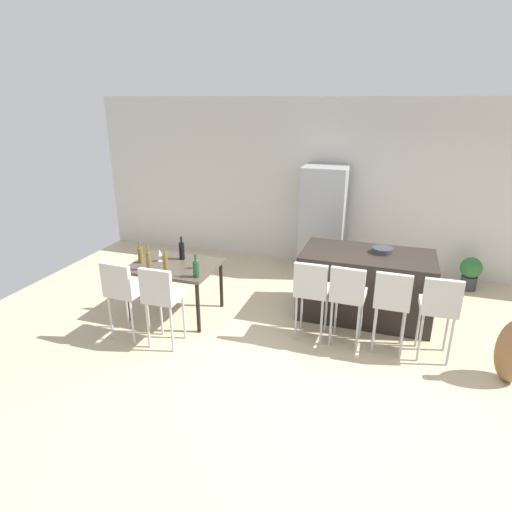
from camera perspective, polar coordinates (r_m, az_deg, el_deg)
name	(u,v)px	position (r m, az deg, el deg)	size (l,w,h in m)	color
ground_plane	(336,340)	(5.61, 10.61, -10.93)	(10.00, 10.00, 0.00)	#C6B28E
back_wall	(365,187)	(7.59, 14.25, 8.88)	(10.00, 0.12, 2.90)	beige
kitchen_island	(365,285)	(6.09, 14.33, -3.74)	(1.75, 0.93, 0.92)	black
bar_chair_left	(312,288)	(5.28, 7.42, -4.24)	(0.40, 0.40, 1.05)	beige
bar_chair_middle	(348,293)	(5.23, 12.13, -4.81)	(0.42, 0.42, 1.05)	beige
bar_chair_right	(392,299)	(5.21, 17.66, -5.43)	(0.41, 0.41, 1.05)	beige
bar_chair_far	(439,305)	(5.25, 23.22, -6.01)	(0.41, 0.41, 1.05)	beige
dining_table	(175,269)	(5.98, -10.78, -1.77)	(1.16, 0.89, 0.74)	#4C4238
dining_chair_near	(123,288)	(5.48, -17.28, -4.11)	(0.42, 0.42, 1.05)	beige
dining_chair_far	(161,294)	(5.20, -12.50, -4.97)	(0.41, 0.41, 1.05)	beige
wine_bottle_inner	(149,260)	(5.78, -14.11, -0.58)	(0.06, 0.06, 0.35)	brown
wine_bottle_far	(182,251)	(6.08, -9.85, 0.72)	(0.08, 0.08, 0.33)	black
wine_bottle_near	(166,263)	(5.67, -11.95, -0.97)	(0.06, 0.06, 0.29)	brown
wine_bottle_left	(140,255)	(6.08, -15.14, 0.15)	(0.07, 0.07, 0.30)	brown
wine_bottle_middle	(196,269)	(5.45, -7.98, -1.70)	(0.08, 0.08, 0.31)	#194723
wine_glass_right	(195,260)	(5.72, -8.08, -0.49)	(0.07, 0.07, 0.17)	silver
wine_glass_end	(160,253)	(6.06, -12.72, 0.41)	(0.07, 0.07, 0.17)	silver
refrigerator	(323,221)	(7.35, 8.95, 4.65)	(0.72, 0.68, 1.84)	#939699
fruit_bowl	(383,250)	(5.99, 16.49, 0.75)	(0.28, 0.28, 0.07)	#333338
potted_plant	(470,272)	(7.56, 26.65, -1.88)	(0.33, 0.33, 0.53)	#38383D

